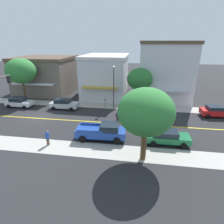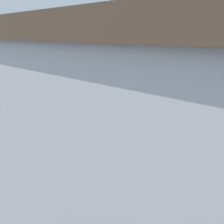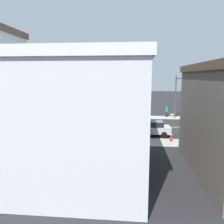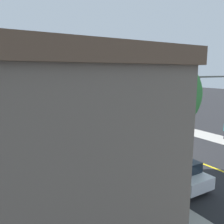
% 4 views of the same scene
% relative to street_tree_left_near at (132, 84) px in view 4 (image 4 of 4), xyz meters
% --- Properties ---
extents(ground_plane, '(140.00, 140.00, 0.00)m').
position_rel_street_tree_left_near_xyz_m(ground_plane, '(-7.45, -14.78, -4.66)').
color(ground_plane, '#262628').
extents(sidewalk_left, '(2.68, 126.00, 0.01)m').
position_rel_street_tree_left_near_xyz_m(sidewalk_left, '(-14.17, -14.78, -4.66)').
color(sidewalk_left, '#ADA8A0').
rests_on(sidewalk_left, ground).
extents(sidewalk_right, '(2.68, 126.00, 0.01)m').
position_rel_street_tree_left_near_xyz_m(sidewalk_right, '(-0.72, -14.78, -4.66)').
color(sidewalk_right, '#ADA8A0').
rests_on(sidewalk_right, ground).
extents(road_centerline_stripe, '(0.20, 126.00, 0.00)m').
position_rel_street_tree_left_near_xyz_m(road_centerline_stripe, '(-7.45, -14.78, -4.66)').
color(road_centerline_stripe, yellow).
rests_on(road_centerline_stripe, ground).
extents(street_tree_left_near, '(4.83, 4.83, 6.74)m').
position_rel_street_tree_left_near_xyz_m(street_tree_left_near, '(0.00, 0.00, 0.00)').
color(street_tree_left_near, brown).
rests_on(street_tree_left_near, ground).
extents(street_tree_right_corner, '(4.87, 4.87, 7.60)m').
position_rel_street_tree_left_near_xyz_m(street_tree_right_corner, '(-13.79, -20.33, 0.86)').
color(street_tree_right_corner, brown).
rests_on(street_tree_right_corner, ground).
extents(street_tree_left_far, '(4.02, 4.02, 6.34)m').
position_rel_street_tree_left_near_xyz_m(street_tree_left_far, '(-14.36, -0.62, -0.06)').
color(street_tree_left_far, brown).
rests_on(street_tree_left_far, ground).
extents(fire_hydrant, '(0.44, 0.24, 0.78)m').
position_rel_street_tree_left_near_xyz_m(fire_hydrant, '(-13.69, -14.35, -4.28)').
color(fire_hydrant, red).
rests_on(fire_hydrant, ground).
extents(parking_meter, '(0.12, 0.18, 1.34)m').
position_rel_street_tree_left_near_xyz_m(parking_meter, '(-13.56, -6.04, -3.78)').
color(parking_meter, '#4C4C51').
rests_on(parking_meter, ground).
extents(traffic_light_mast, '(5.88, 0.32, 6.54)m').
position_rel_street_tree_left_near_xyz_m(traffic_light_mast, '(-2.69, -17.05, -0.19)').
color(traffic_light_mast, '#474C47').
rests_on(traffic_light_mast, ground).
extents(street_lamp, '(0.70, 0.36, 6.68)m').
position_rel_street_tree_left_near_xyz_m(street_lamp, '(-13.50, -4.63, -0.55)').
color(street_lamp, '#38383D').
rests_on(street_lamp, ground).
extents(red_sedan_left_curb, '(2.18, 4.32, 1.58)m').
position_rel_street_tree_left_near_xyz_m(red_sedan_left_curb, '(-11.83, 10.45, -3.83)').
color(red_sedan_left_curb, red).
rests_on(red_sedan_left_curb, ground).
extents(silver_sedan_left_curb, '(2.04, 4.42, 1.62)m').
position_rel_street_tree_left_near_xyz_m(silver_sedan_left_curb, '(-11.69, -12.41, -3.82)').
color(silver_sedan_left_curb, '#B7BABF').
rests_on(silver_sedan_left_curb, ground).
extents(green_sedan_right_curb, '(2.08, 4.57, 1.46)m').
position_rel_street_tree_left_near_xyz_m(green_sedan_right_curb, '(-3.20, 2.53, -3.89)').
color(green_sedan_right_curb, '#196638').
rests_on(green_sedan_right_curb, ground).
extents(white_sedan_left_curb, '(2.12, 4.25, 1.59)m').
position_rel_street_tree_left_near_xyz_m(white_sedan_left_curb, '(-11.51, -20.06, -3.84)').
color(white_sedan_left_curb, silver).
rests_on(white_sedan_left_curb, ground).
extents(black_sedan_right_curb, '(2.12, 4.28, 1.49)m').
position_rel_street_tree_left_near_xyz_m(black_sedan_right_curb, '(-3.37, 12.30, -3.88)').
color(black_sedan_right_curb, black).
rests_on(black_sedan_right_curb, ground).
extents(blue_pickup_truck, '(2.42, 5.53, 1.87)m').
position_rel_street_tree_left_near_xyz_m(blue_pickup_truck, '(-3.07, -4.41, -3.73)').
color(blue_pickup_truck, '#1E429E').
rests_on(blue_pickup_truck, ground).
extents(pedestrian_blue_shirt, '(0.39, 0.39, 1.67)m').
position_rel_street_tree_left_near_xyz_m(pedestrian_blue_shirt, '(-1.01, -9.84, -3.79)').
color(pedestrian_blue_shirt, brown).
rests_on(pedestrian_blue_shirt, ground).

